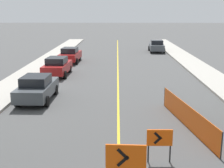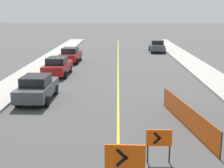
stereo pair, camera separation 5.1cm
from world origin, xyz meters
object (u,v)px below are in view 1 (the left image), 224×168
Objects in this scene: parked_car_curb_near at (37,88)px; parked_car_curb_mid at (57,66)px; parked_car_curb_far at (70,55)px; parked_car_opposite_side at (157,46)px; arrow_barricade_primary at (126,159)px; arrow_barricade_secondary at (160,139)px.

parked_car_curb_mid is at bearing 92.46° from parked_car_curb_near.
parked_car_opposite_side is (10.28, 8.75, 0.00)m from parked_car_curb_far.
parked_car_curb_far is at bearing 104.53° from arrow_barricade_primary.
parked_car_curb_mid is (-6.64, 15.54, -0.09)m from arrow_barricade_secondary.
arrow_barricade_primary is 11.21m from parked_car_curb_near.
parked_car_curb_near is 14.48m from parked_car_curb_far.
arrow_barricade_primary is 2.37m from arrow_barricade_secondary.
parked_car_opposite_side reaches higher than arrow_barricade_primary.
parked_car_curb_mid is 1.00× the size of parked_car_opposite_side.
parked_car_opposite_side is (4.99, 33.16, -0.32)m from arrow_barricade_primary.
parked_car_curb_far is at bearing 91.74° from parked_car_curb_mid.
arrow_barricade_primary is 0.36× the size of parked_car_opposite_side.
parked_car_curb_near and parked_car_curb_far have the same top height.
arrow_barricade_secondary is at bearing -64.39° from parked_car_curb_mid.
arrow_barricade_secondary is 10.24m from parked_car_curb_near.
parked_car_curb_far reaches higher than arrow_barricade_primary.
parked_car_curb_near is (-5.19, 9.93, -0.32)m from arrow_barricade_primary.
arrow_barricade_primary is at bearing -74.87° from parked_car_curb_far.
parked_car_curb_far is 13.50m from parked_car_opposite_side.
parked_car_curb_near reaches higher than arrow_barricade_primary.
parked_car_curb_near and parked_car_opposite_side have the same top height.
arrow_barricade_primary reaches higher than arrow_barricade_secondary.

